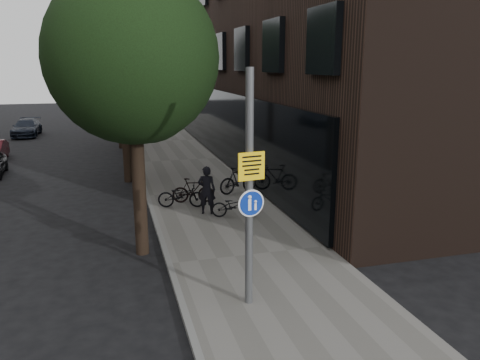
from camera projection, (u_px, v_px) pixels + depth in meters
name	position (u px, v px, depth m)	size (l,w,h in m)	color
ground	(289.00, 323.00, 9.54)	(120.00, 120.00, 0.00)	black
sidewalk	(204.00, 193.00, 18.94)	(4.50, 60.00, 0.12)	slate
curb_edge	(148.00, 197.00, 18.35)	(0.15, 60.00, 0.13)	slate
building_right_dark_brick	(290.00, 2.00, 30.15)	(12.00, 40.00, 18.00)	black
street_tree_near	(135.00, 65.00, 11.98)	(4.40, 4.40, 7.50)	black
street_tree_mid	(123.00, 65.00, 19.93)	(5.00, 5.00, 7.80)	black
street_tree_far	(118.00, 64.00, 28.34)	(5.00, 5.00, 7.80)	black
signpost	(249.00, 191.00, 9.54)	(0.57, 0.17, 4.97)	#595B5E
pedestrian	(207.00, 190.00, 15.95)	(0.61, 0.40, 1.67)	black
parked_bike_facade_near	(234.00, 205.00, 15.69)	(0.53, 1.53, 0.81)	black
parked_bike_facade_far	(239.00, 180.00, 18.62)	(0.50, 1.78, 1.07)	black
parked_bike_curb_near	(181.00, 195.00, 16.76)	(0.59, 1.69, 0.89)	black
parked_bike_curb_far	(193.00, 190.00, 17.32)	(0.44, 1.55, 0.93)	black
parked_car_far	(27.00, 128.00, 34.17)	(1.71, 4.19, 1.22)	black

